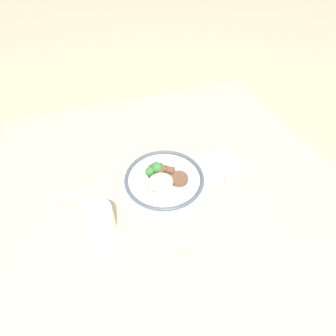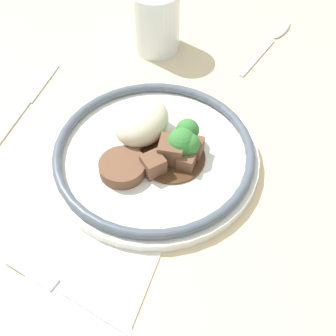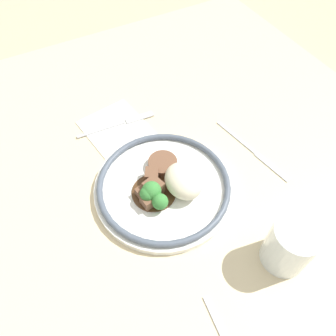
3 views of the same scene
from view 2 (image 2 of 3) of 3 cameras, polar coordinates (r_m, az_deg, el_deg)
The scene contains 8 objects.
ground_plane at distance 0.63m, azimuth -4.33°, elevation -2.17°, with size 8.00×8.00×0.00m, color tan.
dining_table at distance 0.61m, azimuth -4.43°, elevation -1.15°, with size 1.11×1.09×0.04m.
napkin at distance 0.52m, azimuth -10.38°, elevation -14.33°, with size 0.17×0.15×0.00m.
plate at distance 0.59m, azimuth -1.70°, elevation 2.15°, with size 0.27×0.27×0.06m.
juice_glass at distance 0.76m, azimuth -1.51°, elevation 17.30°, with size 0.08×0.08×0.10m.
fork at distance 0.52m, azimuth -13.10°, elevation -14.12°, with size 0.02×0.18×0.00m.
knife at distance 0.71m, azimuth -16.91°, elevation 7.35°, with size 0.20×0.04×0.00m.
spoon at distance 0.82m, azimuth 13.01°, elevation 15.36°, with size 0.17×0.03×0.01m.
Camera 2 is at (-0.31, -0.22, 0.50)m, focal length 50.00 mm.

